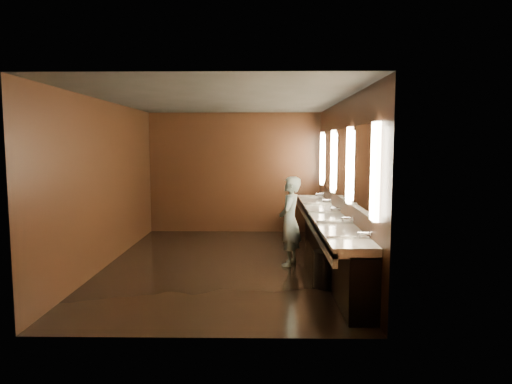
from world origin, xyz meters
TOP-DOWN VIEW (x-y plane):
  - floor at (0.00, 0.00)m, footprint 6.00×6.00m
  - ceiling at (0.00, 0.00)m, footprint 4.00×6.00m
  - wall_back at (0.00, 3.00)m, footprint 4.00×0.02m
  - wall_front at (0.00, -3.00)m, footprint 4.00×0.02m
  - wall_left at (-2.00, 0.00)m, footprint 0.02×6.00m
  - wall_right at (2.00, 0.00)m, footprint 0.02×6.00m
  - sink_counter at (1.79, 0.00)m, footprint 0.55×5.40m
  - mirror_band at (1.98, -0.00)m, footprint 0.06×5.03m
  - person at (1.13, 0.00)m, footprint 0.51×0.64m
  - trash_bin at (1.58, -1.23)m, footprint 0.43×0.43m

SIDE VIEW (x-z plane):
  - floor at x=0.00m, z-range 0.00..0.00m
  - trash_bin at x=1.58m, z-range 0.00..0.53m
  - sink_counter at x=1.79m, z-range -0.01..1.00m
  - person at x=1.13m, z-range 0.00..1.52m
  - wall_back at x=0.00m, z-range 0.00..2.80m
  - wall_front at x=0.00m, z-range 0.00..2.80m
  - wall_left at x=-2.00m, z-range 0.00..2.80m
  - wall_right at x=2.00m, z-range 0.00..2.80m
  - mirror_band at x=1.98m, z-range 1.17..2.32m
  - ceiling at x=0.00m, z-range 2.79..2.81m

